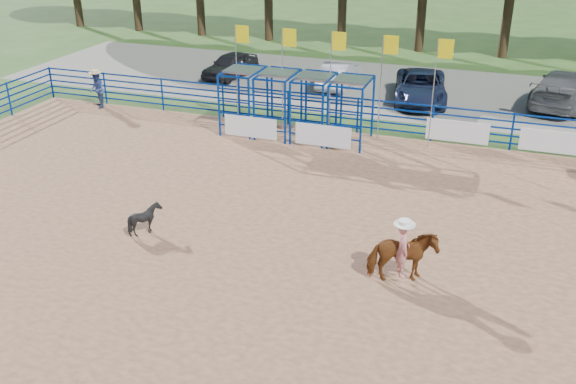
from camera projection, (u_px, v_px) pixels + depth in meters
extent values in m
plane|color=#355522|center=(270.00, 248.00, 17.85)|extent=(120.00, 120.00, 0.00)
cube|color=#926749|center=(270.00, 247.00, 17.85)|extent=(30.00, 20.00, 0.02)
cube|color=slate|center=(390.00, 88.00, 32.38)|extent=(40.00, 10.00, 0.01)
imported|color=brown|center=(402.00, 257.00, 15.99)|extent=(1.85, 1.34, 1.42)
imported|color=#B31919|center=(405.00, 224.00, 15.60)|extent=(0.51, 0.61, 1.43)
cylinder|color=white|center=(407.00, 196.00, 15.28)|extent=(0.54, 0.54, 0.12)
imported|color=black|center=(145.00, 219.00, 18.40)|extent=(0.95, 0.87, 0.92)
imported|color=navy|center=(97.00, 90.00, 29.11)|extent=(1.00, 1.02, 1.66)
cylinder|color=tan|center=(95.00, 72.00, 28.76)|extent=(0.56, 0.56, 0.11)
imported|color=black|center=(230.00, 65.00, 34.08)|extent=(2.17, 4.02, 1.30)
imported|color=#96989E|center=(338.00, 75.00, 32.36)|extent=(1.36, 3.86, 1.27)
imported|color=#161E38|center=(421.00, 87.00, 30.08)|extent=(3.11, 5.35, 1.40)
imported|color=#515153|center=(564.00, 89.00, 29.45)|extent=(3.51, 5.91, 1.61)
cube|color=white|center=(250.00, 127.00, 25.40)|extent=(2.20, 0.04, 0.85)
cube|color=white|center=(323.00, 136.00, 24.50)|extent=(2.20, 0.04, 0.85)
cube|color=white|center=(457.00, 131.00, 24.92)|extent=(2.40, 0.04, 0.85)
cube|color=white|center=(553.00, 142.00, 23.87)|extent=(2.40, 0.04, 0.85)
cylinder|color=#3F2B19|center=(269.00, 3.00, 42.06)|extent=(0.56, 0.56, 4.80)
cylinder|color=#3F2B19|center=(342.00, 7.00, 40.56)|extent=(0.56, 0.56, 4.80)
cylinder|color=#3F2B19|center=(422.00, 12.00, 39.05)|extent=(0.56, 0.56, 4.80)
cylinder|color=#3F2B19|center=(507.00, 17.00, 37.55)|extent=(0.56, 0.56, 4.80)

